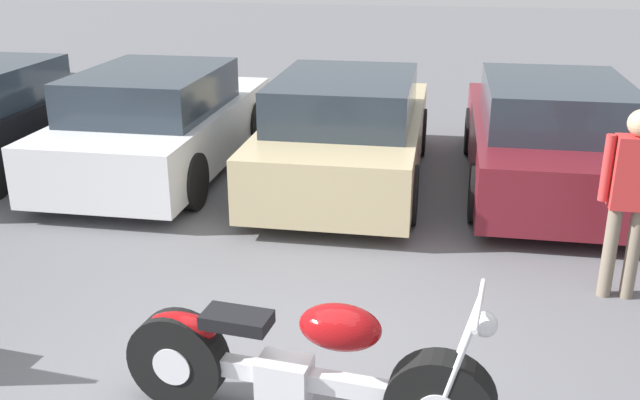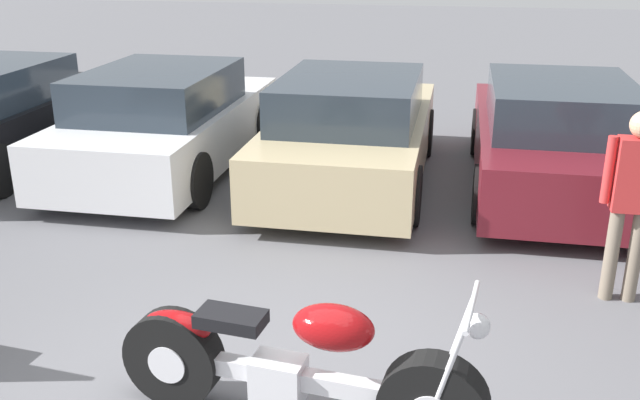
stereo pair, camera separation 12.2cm
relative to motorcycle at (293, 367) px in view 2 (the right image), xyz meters
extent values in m
plane|color=slate|center=(-0.30, 0.26, -0.43)|extent=(60.00, 60.00, 0.00)
cylinder|color=black|center=(-0.85, 0.09, -0.09)|extent=(0.69, 0.28, 0.68)
cylinder|color=silver|center=(-0.85, 0.09, -0.09)|extent=(0.29, 0.25, 0.27)
cube|color=silver|center=(0.02, -0.01, -0.07)|extent=(1.35, 0.26, 0.12)
cube|color=silver|center=(-0.10, 0.01, -0.11)|extent=(0.37, 0.28, 0.30)
ellipsoid|color=maroon|center=(0.27, -0.03, 0.34)|extent=(0.55, 0.39, 0.28)
cube|color=black|center=(-0.41, 0.04, 0.28)|extent=(0.46, 0.29, 0.09)
ellipsoid|color=maroon|center=(-0.80, 0.09, 0.16)|extent=(0.50, 0.25, 0.20)
cylinder|color=silver|center=(0.98, -0.21, 0.27)|extent=(0.22, 0.06, 0.72)
cylinder|color=silver|center=(1.00, -0.03, 0.27)|extent=(0.22, 0.06, 0.72)
cylinder|color=silver|center=(1.08, -0.13, 0.62)|extent=(0.10, 0.62, 0.03)
sphere|color=silver|center=(1.12, -0.13, 0.50)|extent=(0.15, 0.15, 0.15)
cylinder|color=silver|center=(-0.32, 0.17, -0.21)|extent=(1.34, 0.23, 0.08)
cylinder|color=black|center=(-6.26, 6.27, -0.09)|extent=(0.20, 0.67, 0.67)
cylinder|color=black|center=(-4.52, 6.27, -0.09)|extent=(0.20, 0.67, 0.67)
cube|color=white|center=(-2.88, 5.01, 0.11)|extent=(1.86, 4.39, 0.71)
cube|color=#28333D|center=(-2.88, 4.75, 0.73)|extent=(1.64, 2.28, 0.53)
cylinder|color=black|center=(-3.76, 6.38, -0.09)|extent=(0.20, 0.67, 0.67)
cylinder|color=black|center=(-2.01, 6.38, -0.09)|extent=(0.20, 0.67, 0.67)
cylinder|color=black|center=(-3.76, 3.65, -0.09)|extent=(0.20, 0.67, 0.67)
cylinder|color=black|center=(-2.01, 3.65, -0.09)|extent=(0.20, 0.67, 0.67)
cube|color=#C6B284|center=(-0.38, 4.99, 0.11)|extent=(1.86, 4.39, 0.71)
cube|color=#28333D|center=(-0.38, 4.72, 0.73)|extent=(1.64, 2.28, 0.53)
cylinder|color=black|center=(-1.25, 6.35, -0.09)|extent=(0.20, 0.67, 0.67)
cylinder|color=black|center=(0.49, 6.35, -0.09)|extent=(0.20, 0.67, 0.67)
cylinder|color=black|center=(-1.25, 3.63, -0.09)|extent=(0.20, 0.67, 0.67)
cylinder|color=black|center=(0.49, 3.63, -0.09)|extent=(0.20, 0.67, 0.67)
cube|color=maroon|center=(2.13, 5.16, 0.11)|extent=(1.86, 4.39, 0.71)
cube|color=#28333D|center=(2.13, 4.90, 0.73)|extent=(1.64, 2.28, 0.53)
cylinder|color=black|center=(1.26, 6.52, -0.09)|extent=(0.20, 0.67, 0.67)
cylinder|color=black|center=(3.00, 6.52, -0.09)|extent=(0.20, 0.67, 0.67)
cylinder|color=black|center=(1.26, 3.80, -0.09)|extent=(0.20, 0.67, 0.67)
cylinder|color=#726656|center=(2.32, 2.22, -0.01)|extent=(0.12, 0.12, 0.84)
cylinder|color=#726656|center=(2.51, 2.22, -0.01)|extent=(0.12, 0.12, 0.84)
cube|color=red|center=(2.42, 2.22, 0.73)|extent=(0.34, 0.20, 0.63)
cylinder|color=red|center=(2.20, 2.22, 0.76)|extent=(0.08, 0.08, 0.58)
camera|label=1|loc=(0.80, -3.81, 2.59)|focal=40.00mm
camera|label=2|loc=(0.92, -3.79, 2.59)|focal=40.00mm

